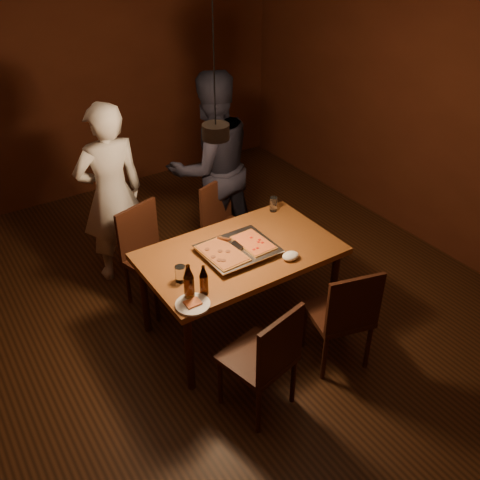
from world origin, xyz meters
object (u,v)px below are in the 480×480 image
chair_near_left (267,353)px  beer_bottle_b (204,280)px  dining_table (240,259)px  chair_near_right (345,310)px  diner_white (111,195)px  plate_slice (193,304)px  chair_far_left (147,247)px  diner_dark (212,167)px  chair_far_right (225,219)px  pendant_lamp (216,130)px  pizza_tray (238,250)px  beer_bottle_a (189,282)px

chair_near_left → beer_bottle_b: bearing=93.7°
dining_table → chair_near_right: chair_near_right is taller
diner_white → plate_slice: bearing=86.6°
chair_far_left → chair_near_left: (0.12, -1.56, 0.00)m
dining_table → diner_dark: diner_dark is taller
chair_far_right → pendant_lamp: 1.53m
chair_far_right → plate_slice: (-0.96, -1.13, 0.22)m
chair_near_right → diner_white: size_ratio=0.31×
chair_near_left → pizza_tray: bearing=56.7°
pizza_tray → diner_dark: size_ratio=0.31×
chair_near_right → chair_near_left: bearing=-162.2°
pendant_lamp → plate_slice: bearing=-139.2°
beer_bottle_b → pendant_lamp: (0.30, 0.30, 0.90)m
chair_far_left → chair_near_left: same height
diner_white → chair_far_left: bearing=98.3°
pizza_tray → diner_dark: bearing=69.8°
plate_slice → pendant_lamp: bearing=40.8°
pizza_tray → beer_bottle_a: beer_bottle_a is taller
chair_near_right → pendant_lamp: pendant_lamp is taller
plate_slice → diner_white: diner_white is taller
pizza_tray → plate_slice: bearing=-147.9°
pizza_tray → beer_bottle_b: size_ratio=2.42×
chair_far_left → beer_bottle_a: bearing=65.4°
chair_near_right → beer_bottle_a: bearing=168.0°
chair_far_left → pendant_lamp: size_ratio=0.47×
chair_near_left → diner_dark: 2.12m
beer_bottle_b → chair_far_left: bearing=88.0°
beer_bottle_b → diner_white: size_ratio=0.14×
beer_bottle_a → diner_dark: diner_dark is taller
dining_table → chair_far_left: chair_far_left is taller
chair_near_right → beer_bottle_b: bearing=165.5°
beer_bottle_a → pendant_lamp: size_ratio=0.25×
chair_near_right → diner_dark: size_ratio=0.29×
dining_table → chair_near_left: chair_near_left is taller
chair_near_left → chair_near_right: (0.72, 0.04, 0.00)m
beer_bottle_a → beer_bottle_b: beer_bottle_a is taller
dining_table → pizza_tray: pizza_tray is taller
diner_white → pendant_lamp: pendant_lamp is taller
chair_near_right → pizza_tray: 0.91m
chair_near_right → diner_white: diner_white is taller
beer_bottle_a → diner_white: diner_white is taller
beer_bottle_b → pendant_lamp: size_ratio=0.21×
chair_far_left → plate_slice: 1.14m
chair_near_left → pendant_lamp: 1.49m
chair_far_left → plate_slice: chair_far_left is taller
plate_slice → chair_far_right: bearing=49.8°
beer_bottle_b → plate_slice: beer_bottle_b is taller
chair_far_right → beer_bottle_b: bearing=32.3°
chair_near_right → beer_bottle_a: size_ratio=1.89×
chair_far_right → chair_near_right: 1.55m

